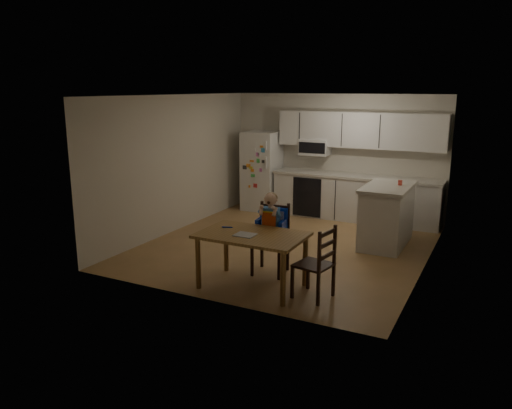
{
  "coord_description": "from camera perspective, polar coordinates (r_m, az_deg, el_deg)",
  "views": [
    {
      "loc": [
        3.2,
        -7.46,
        2.63
      ],
      "look_at": [
        0.05,
        -1.26,
        0.99
      ],
      "focal_mm": 35.0,
      "sensor_mm": 36.0,
      "label": 1
    }
  ],
  "objects": [
    {
      "name": "napkin",
      "position": [
        6.52,
        -1.25,
        -3.48
      ],
      "size": [
        0.26,
        0.23,
        0.01
      ],
      "primitive_type": "cube",
      "color": "#B2B2B7",
      "rests_on": "dining_table"
    },
    {
      "name": "dining_table",
      "position": [
        6.61,
        -0.46,
        -4.19
      ],
      "size": [
        1.39,
        0.89,
        0.75
      ],
      "color": "olive",
      "rests_on": "ground"
    },
    {
      "name": "toddler_spoon",
      "position": [
        6.87,
        -3.4,
        -2.59
      ],
      "size": [
        0.12,
        0.06,
        0.02
      ],
      "primitive_type": "cylinder",
      "rotation": [
        0.0,
        1.57,
        0.35
      ],
      "color": "#0B2AB5",
      "rests_on": "dining_table"
    },
    {
      "name": "kitchen_run",
      "position": [
        10.22,
        11.27,
        3.15
      ],
      "size": [
        3.37,
        0.62,
        2.15
      ],
      "color": "silver",
      "rests_on": "ground"
    },
    {
      "name": "chair_side",
      "position": [
        6.32,
        7.34,
        -6.18
      ],
      "size": [
        0.49,
        0.49,
        0.95
      ],
      "rotation": [
        0.0,
        0.0,
        -1.76
      ],
      "color": "black",
      "rests_on": "ground"
    },
    {
      "name": "kitchen_island",
      "position": [
        8.74,
        14.73,
        -1.15
      ],
      "size": [
        0.73,
        1.4,
        1.03
      ],
      "color": "silver",
      "rests_on": "ground"
    },
    {
      "name": "chair_booster",
      "position": [
        7.13,
        1.8,
        -2.29
      ],
      "size": [
        0.49,
        0.49,
        1.19
      ],
      "rotation": [
        0.0,
        0.0,
        0.1
      ],
      "color": "black",
      "rests_on": "ground"
    },
    {
      "name": "red_cup",
      "position": [
        8.68,
        16.15,
        2.41
      ],
      "size": [
        0.07,
        0.07,
        0.09
      ],
      "primitive_type": "cylinder",
      "color": "red",
      "rests_on": "kitchen_island"
    },
    {
      "name": "refrigerator",
      "position": [
        10.87,
        0.66,
        3.86
      ],
      "size": [
        0.72,
        0.7,
        1.7
      ],
      "primitive_type": "cube",
      "color": "silver",
      "rests_on": "ground"
    },
    {
      "name": "room",
      "position": [
        8.67,
        4.97,
        4.07
      ],
      "size": [
        4.52,
        5.01,
        2.51
      ],
      "color": "olive",
      "rests_on": "ground"
    }
  ]
}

